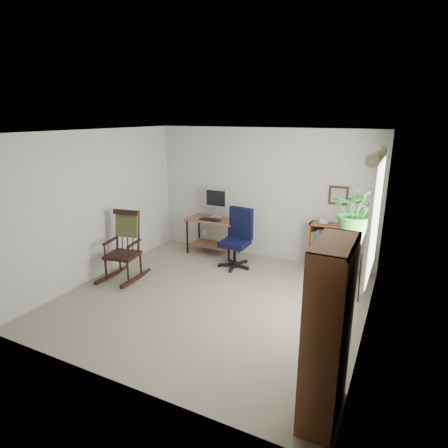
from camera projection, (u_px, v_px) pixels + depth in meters
The scene contains 18 objects.
floor at pixel (212, 299), 5.51m from camera, with size 4.20×4.00×0.00m, color gray.
ceiling at pixel (210, 132), 4.84m from camera, with size 4.20×4.00×0.00m, color silver.
wall_back at pixel (262, 194), 6.90m from camera, with size 4.20×0.00×2.40m, color #B6B6B2.
wall_front at pixel (109, 274), 3.45m from camera, with size 4.20×0.00×2.40m, color #B6B6B2.
wall_left at pixel (97, 205), 6.07m from camera, with size 0.00×4.00×2.40m, color #B6B6B2.
wall_right at pixel (373, 243), 4.28m from camera, with size 0.00×4.00×2.40m, color #B6B6B2.
window at pixel (374, 219), 4.50m from camera, with size 0.12×1.20×1.50m, color white, non-canonical shape.
desk at pixel (213, 236), 7.25m from camera, with size 0.97×0.53×0.70m, color brown, non-canonical shape.
monitor at pixel (216, 203), 7.19m from camera, with size 0.46×0.16×0.56m, color silver, non-canonical shape.
keyboard at pixel (210, 220), 7.04m from camera, with size 0.40×0.15×0.03m, color black.
office_chair at pixel (235, 239), 6.53m from camera, with size 0.58×0.58×1.07m, color black, non-canonical shape.
rocking_chair at pixel (122, 246), 6.04m from camera, with size 0.59×0.99×1.15m, color black, non-canonical shape.
low_bookshelf at pixel (332, 248), 6.38m from camera, with size 0.80×0.27×0.84m, color brown, non-canonical shape.
tall_bookshelf at pixel (328, 333), 3.18m from camera, with size 0.31×0.72×1.65m, color brown, non-canonical shape.
plant_stand at pixel (351, 267), 5.34m from camera, with size 0.29×0.29×1.04m, color black, non-canonical shape.
spider_plant at pixel (359, 186), 5.01m from camera, with size 1.69×1.88×1.46m, color #276F27.
potted_plant_small at pixel (352, 224), 6.14m from camera, with size 0.13×0.24×0.11m, color #276F27.
framed_picture at pixel (338, 196), 6.26m from camera, with size 0.32×0.04×0.32m, color black, non-canonical shape.
Camera 1 is at (2.36, -4.39, 2.61)m, focal length 30.00 mm.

